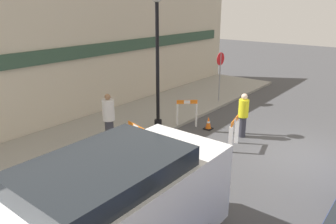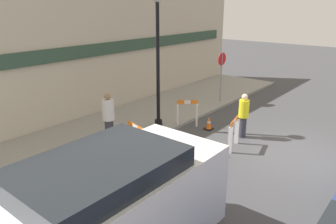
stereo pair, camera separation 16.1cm
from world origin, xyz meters
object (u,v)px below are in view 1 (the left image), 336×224
object	(u,v)px
streetlamp_post	(157,42)
work_van	(108,216)
stop_sign	(220,69)
person_worker	(243,114)
person_pedestrian	(109,118)

from	to	relation	value
streetlamp_post	work_van	world-z (taller)	streetlamp_post
stop_sign	person_worker	bearing A→B (deg)	45.33
person_worker	stop_sign	bearing A→B (deg)	-98.96
streetlamp_post	stop_sign	size ratio (longest dim) A/B	2.13
person_worker	person_pedestrian	size ratio (longest dim) A/B	0.93
stop_sign	person_pedestrian	bearing A→B (deg)	1.46
stop_sign	person_pedestrian	size ratio (longest dim) A/B	1.35
streetlamp_post	person_pedestrian	bearing A→B (deg)	175.33
work_van	person_pedestrian	bearing A→B (deg)	48.06
stop_sign	work_van	distance (m)	11.21
person_worker	person_pedestrian	bearing A→B (deg)	-1.22
person_pedestrian	streetlamp_post	bearing A→B (deg)	178.51
streetlamp_post	stop_sign	bearing A→B (deg)	-1.28
streetlamp_post	work_van	distance (m)	7.54
streetlamp_post	stop_sign	world-z (taller)	streetlamp_post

